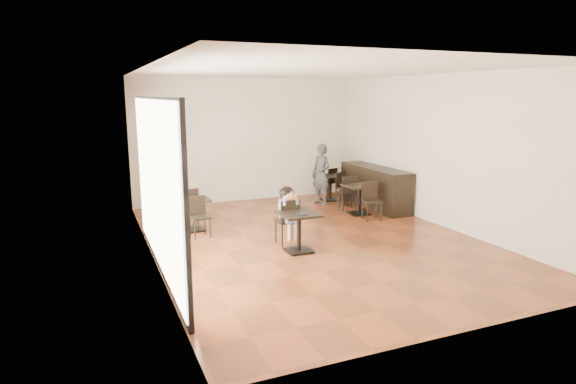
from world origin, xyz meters
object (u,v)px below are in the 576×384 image
child_table (299,232)px  chair_mid_a (347,192)px  cafe_table_back (330,188)px  chair_left_a (189,206)px  child (287,215)px  chair_back_b (345,188)px  child_chair (287,221)px  chair_mid_b (372,201)px  cafe_table_mid (359,200)px  cafe_table_left (194,215)px  adult_patron (321,174)px  chair_back_a (328,182)px  chair_left_b (200,218)px

child_table → chair_mid_a: chair_mid_a is taller
cafe_table_back → chair_left_a: size_ratio=0.84×
child_table → child: child is taller
cafe_table_back → chair_mid_a: size_ratio=0.80×
child → cafe_table_back: 3.97m
child → chair_back_b: (2.67, 2.51, -0.14)m
child_table → chair_back_b: 4.06m
child_chair → chair_mid_b: bearing=-160.3°
child → cafe_table_mid: size_ratio=1.55×
cafe_table_mid → chair_mid_a: size_ratio=0.83×
child_table → child: 0.58m
chair_left_a → cafe_table_left: bearing=83.1°
chair_back_b → child: bearing=-157.9°
chair_mid_b → chair_left_a: 4.05m
child → chair_left_a: child is taller
adult_patron → chair_back_b: size_ratio=1.90×
chair_left_a → child_chair: bearing=117.5°
chair_left_a → chair_back_a: size_ratio=0.99×
child → chair_left_a: (-1.44, 2.10, -0.14)m
adult_patron → chair_back_a: size_ratio=1.90×
child_chair → chair_left_b: child_chair is taller
cafe_table_left → chair_left_a: bearing=90.0°
cafe_table_mid → chair_mid_a: bearing=90.0°
adult_patron → child: bearing=-58.3°
child_table → cafe_table_mid: (2.42, 1.97, -0.01)m
cafe_table_back → chair_left_a: 4.08m
cafe_table_left → chair_left_b: (0.00, -0.55, 0.07)m
cafe_table_left → chair_mid_a: chair_mid_a is taller
adult_patron → chair_left_b: bearing=-84.6°
adult_patron → chair_back_a: (0.58, 0.71, -0.37)m
chair_mid_b → chair_back_b: chair_mid_b is taller
chair_mid_a → child_table: bearing=57.8°
child_table → child: size_ratio=0.66×
child → chair_mid_b: bearing=19.7°
chair_left_b → child_chair: bearing=-41.7°
cafe_table_back → chair_mid_a: (-0.10, -1.09, 0.08)m
cafe_table_mid → chair_back_b: bearing=77.5°
adult_patron → cafe_table_left: bearing=-92.2°
child_chair → chair_back_b: bearing=-136.8°
adult_patron → chair_back_b: (0.58, -0.25, -0.37)m
cafe_table_mid → chair_left_b: (-3.86, -0.42, 0.05)m
adult_patron → chair_mid_b: bearing=-11.1°
cafe_table_left → chair_back_b: (4.10, 0.96, 0.07)m
chair_left_a → chair_back_a: chair_back_a is taller
child_chair → cafe_table_mid: 2.81m
cafe_table_mid → chair_mid_b: size_ratio=0.83×
chair_mid_a → child: bearing=50.7°
child_chair → child_table: bearing=90.0°
chair_left_a → chair_back_b: bearing=178.7°
child_table → chair_left_a: size_ratio=0.89×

